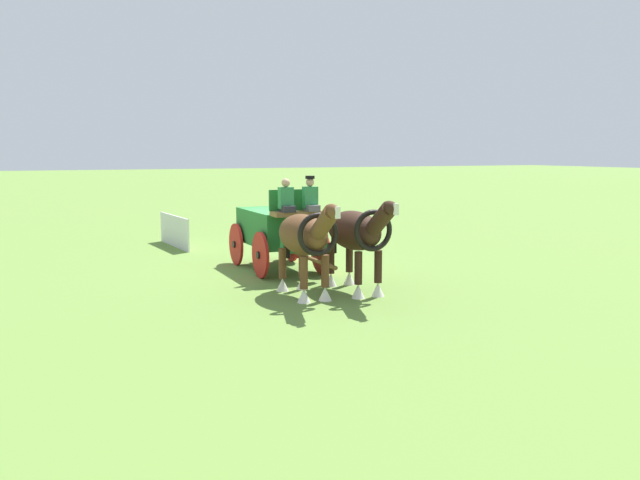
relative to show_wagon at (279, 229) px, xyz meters
name	(u,v)px	position (x,y,z in m)	size (l,w,h in m)	color
ground_plane	(277,269)	(-0.17, 0.01, -1.17)	(220.00, 220.00, 0.00)	olive
show_wagon	(279,229)	(0.00, 0.00, 0.00)	(5.78, 1.98, 2.69)	#236B2D
draft_horse_near	(356,233)	(3.60, 0.54, 0.23)	(3.22, 1.00, 2.28)	#331E14
draft_horse_off	(305,238)	(3.56, -0.76, 0.20)	(3.02, 1.00, 2.25)	brown
sponsor_banner	(174,231)	(-5.99, -1.57, -0.62)	(3.20, 0.06, 1.10)	silver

